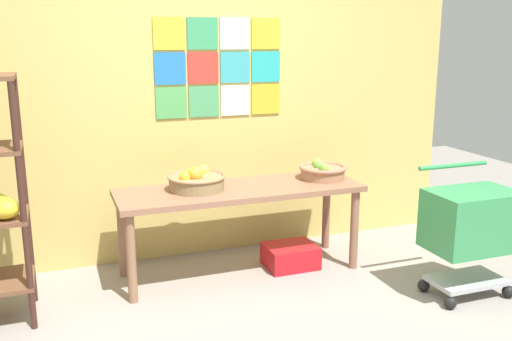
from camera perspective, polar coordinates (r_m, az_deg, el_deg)
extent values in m
cube|color=tan|center=(4.25, -6.93, 10.26)|extent=(4.39, 0.06, 2.87)
cube|color=gold|center=(4.18, -8.74, 13.45)|extent=(0.23, 0.01, 0.23)
cube|color=#36965F|center=(4.24, -5.39, 13.53)|extent=(0.23, 0.01, 0.23)
cube|color=silver|center=(4.31, -2.14, 13.58)|extent=(0.23, 0.01, 0.23)
cube|color=gold|center=(4.39, 1.00, 13.58)|extent=(0.23, 0.01, 0.23)
cube|color=blue|center=(4.19, -8.62, 10.08)|extent=(0.23, 0.01, 0.23)
cube|color=red|center=(4.25, -5.32, 10.21)|extent=(0.23, 0.01, 0.23)
cube|color=teal|center=(4.32, -2.11, 10.31)|extent=(0.23, 0.01, 0.23)
cube|color=#25ACA9|center=(4.40, 0.99, 10.37)|extent=(0.23, 0.01, 0.23)
cube|color=#4CA253|center=(4.21, -8.51, 6.73)|extent=(0.23, 0.01, 0.23)
cube|color=#479B60|center=(4.27, -5.25, 6.91)|extent=(0.23, 0.01, 0.23)
cube|color=silver|center=(4.34, -2.08, 7.06)|extent=(0.23, 0.01, 0.23)
cube|color=gold|center=(4.42, 0.97, 7.18)|extent=(0.23, 0.01, 0.23)
cylinder|color=#3A211A|center=(3.40, -22.35, -3.57)|extent=(0.04, 0.04, 1.45)
cylinder|color=#3A211A|center=(3.76, -22.20, -1.99)|extent=(0.04, 0.04, 1.45)
ellipsoid|color=yellow|center=(3.50, -24.26, -3.44)|extent=(0.28, 0.27, 0.13)
cube|color=#8C5E46|center=(3.97, -1.64, -1.98)|extent=(1.72, 0.56, 0.04)
cylinder|color=#886045|center=(3.69, -12.41, -8.64)|extent=(0.06, 0.06, 0.59)
cylinder|color=#8B5C48|center=(4.19, 9.83, -5.86)|extent=(0.06, 0.06, 0.59)
cylinder|color=#8D5F46|center=(4.11, -13.30, -6.42)|extent=(0.06, 0.06, 0.59)
cylinder|color=#8B5949|center=(4.56, 7.06, -4.18)|extent=(0.06, 0.06, 0.59)
cylinder|color=olive|center=(3.91, -5.96, -1.27)|extent=(0.38, 0.38, 0.09)
torus|color=#8E6D4D|center=(3.90, -5.98, -0.61)|extent=(0.40, 0.40, 0.02)
sphere|color=gold|center=(3.91, -6.59, -0.45)|extent=(0.09, 0.09, 0.09)
sphere|color=gold|center=(4.02, -5.34, -0.03)|extent=(0.09, 0.09, 0.09)
sphere|color=gold|center=(3.86, -6.10, -0.35)|extent=(0.10, 0.10, 0.10)
sphere|color=gold|center=(3.86, -7.14, -0.69)|extent=(0.08, 0.08, 0.08)
cylinder|color=#9E6E50|center=(4.22, 6.71, -0.26)|extent=(0.32, 0.32, 0.08)
torus|color=#A46D53|center=(4.21, 6.72, 0.29)|extent=(0.35, 0.35, 0.03)
sphere|color=#7EC243|center=(4.14, 6.89, 0.25)|extent=(0.07, 0.07, 0.07)
sphere|color=#67B040|center=(4.21, 6.35, 0.48)|extent=(0.08, 0.08, 0.08)
sphere|color=#7EB23D|center=(4.28, 6.12, 0.77)|extent=(0.07, 0.07, 0.07)
cube|color=red|center=(4.23, 3.47, -8.54)|extent=(0.37, 0.30, 0.16)
sphere|color=black|center=(3.83, 18.92, -12.45)|extent=(0.08, 0.08, 0.08)
sphere|color=black|center=(4.11, 23.99, -11.04)|extent=(0.08, 0.08, 0.08)
sphere|color=black|center=(4.02, 16.47, -11.00)|extent=(0.08, 0.08, 0.08)
sphere|color=black|center=(4.29, 21.48, -9.79)|extent=(0.08, 0.08, 0.08)
cube|color=#A5A8AD|center=(4.03, 20.35, -10.26)|extent=(0.48, 0.29, 0.03)
cube|color=#338D50|center=(3.89, 20.84, -4.66)|extent=(0.56, 0.37, 0.38)
cylinder|color=#338D50|center=(3.97, 19.19, 0.47)|extent=(0.53, 0.03, 0.03)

